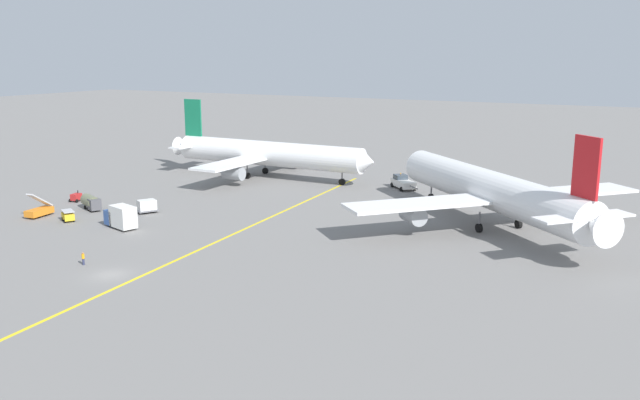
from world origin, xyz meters
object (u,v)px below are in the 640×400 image
object	(u,v)px
airliner_being_pushed	(490,190)
gse_stair_truck_yellow	(39,210)
pushback_tug	(403,182)
ground_crew_marshaller_foreground	(83,258)
gse_catering_truck_tall	(121,217)
gse_fuel_bowser_stubby	(91,202)
airliner_at_gate_left	(267,154)
gse_container_dolly_flat	(147,206)
gse_gpu_cart_small	(76,197)
gse_baggage_cart_near_cluster	(68,216)

from	to	relation	value
airliner_being_pushed	gse_stair_truck_yellow	bearing A→B (deg)	-156.83
pushback_tug	ground_crew_marshaller_foreground	world-z (taller)	pushback_tug
ground_crew_marshaller_foreground	gse_stair_truck_yellow	bearing A→B (deg)	150.04
airliner_being_pushed	pushback_tug	size ratio (longest dim) A/B	5.27
pushback_tug	gse_catering_truck_tall	bearing A→B (deg)	-119.22
gse_fuel_bowser_stubby	airliner_being_pushed	bearing A→B (deg)	18.55
gse_stair_truck_yellow	gse_catering_truck_tall	size ratio (longest dim) A/B	0.76
airliner_at_gate_left	gse_catering_truck_tall	distance (m)	45.74
airliner_at_gate_left	airliner_being_pushed	size ratio (longest dim) A/B	1.19
airliner_being_pushed	gse_stair_truck_yellow	distance (m)	71.02
airliner_at_gate_left	airliner_being_pushed	world-z (taller)	airliner_being_pushed
gse_container_dolly_flat	gse_gpu_cart_small	world-z (taller)	gse_container_dolly_flat
gse_container_dolly_flat	ground_crew_marshaller_foreground	size ratio (longest dim) A/B	2.34
airliner_at_gate_left	pushback_tug	xyz separation A→B (m)	(29.65, 2.12, -3.77)
gse_baggage_cart_near_cluster	gse_gpu_cart_small	bearing A→B (deg)	132.88
airliner_at_gate_left	gse_catering_truck_tall	xyz separation A→B (m)	(3.01, -45.52, -3.23)
airliner_at_gate_left	gse_catering_truck_tall	bearing A→B (deg)	-86.22
airliner_at_gate_left	pushback_tug	bearing A→B (deg)	4.08
gse_fuel_bowser_stubby	gse_baggage_cart_near_cluster	distance (m)	7.80
gse_baggage_cart_near_cluster	ground_crew_marshaller_foreground	size ratio (longest dim) A/B	1.91
airliner_being_pushed	gse_container_dolly_flat	xyz separation A→B (m)	(-51.65, -17.87, -4.33)
gse_gpu_cart_small	gse_baggage_cart_near_cluster	size ratio (longest dim) A/B	0.74
pushback_tug	gse_baggage_cart_near_cluster	distance (m)	60.92
pushback_tug	gse_gpu_cart_small	xyz separation A→B (m)	(-46.92, -37.71, -0.42)
gse_stair_truck_yellow	gse_baggage_cart_near_cluster	distance (m)	6.48
pushback_tug	gse_fuel_bowser_stubby	size ratio (longest dim) A/B	1.47
gse_container_dolly_flat	ground_crew_marshaller_foreground	xyz separation A→B (m)	(12.07, -24.76, -0.32)
gse_container_dolly_flat	gse_fuel_bowser_stubby	xyz separation A→B (m)	(-9.67, -2.71, 0.16)
airliner_being_pushed	gse_catering_truck_tall	bearing A→B (deg)	-150.69
gse_stair_truck_yellow	ground_crew_marshaller_foreground	bearing A→B (deg)	-29.96
gse_gpu_cart_small	gse_container_dolly_flat	bearing A→B (deg)	-2.24
gse_fuel_bowser_stubby	gse_catering_truck_tall	bearing A→B (deg)	-26.80
airliner_being_pushed	gse_catering_truck_tall	world-z (taller)	airliner_being_pushed
airliner_being_pushed	ground_crew_marshaller_foreground	distance (m)	58.36
airliner_at_gate_left	gse_container_dolly_flat	size ratio (longest dim) A/B	12.52
gse_fuel_bowser_stubby	ground_crew_marshaller_foreground	size ratio (longest dim) A/B	3.17
gse_catering_truck_tall	gse_baggage_cart_near_cluster	xyz separation A→B (m)	(-10.34, -0.76, -0.90)
gse_catering_truck_tall	gse_fuel_bowser_stubby	size ratio (longest dim) A/B	1.20
pushback_tug	ground_crew_marshaller_foreground	bearing A→B (deg)	-105.82
gse_stair_truck_yellow	ground_crew_marshaller_foreground	distance (m)	29.52
airliner_being_pushed	gse_stair_truck_yellow	size ratio (longest dim) A/B	8.47
airliner_at_gate_left	gse_container_dolly_flat	distance (m)	36.46
airliner_at_gate_left	airliner_being_pushed	distance (m)	54.54
gse_container_dolly_flat	gse_fuel_bowser_stubby	world-z (taller)	gse_fuel_bowser_stubby
gse_fuel_bowser_stubby	ground_crew_marshaller_foreground	world-z (taller)	gse_fuel_bowser_stubby
airliner_at_gate_left	gse_fuel_bowser_stubby	world-z (taller)	airliner_at_gate_left
gse_stair_truck_yellow	ground_crew_marshaller_foreground	size ratio (longest dim) A/B	2.91
gse_fuel_bowser_stubby	pushback_tug	bearing A→B (deg)	46.04
pushback_tug	gse_container_dolly_flat	bearing A→B (deg)	-127.98
gse_container_dolly_flat	airliner_at_gate_left	bearing A→B (deg)	89.52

